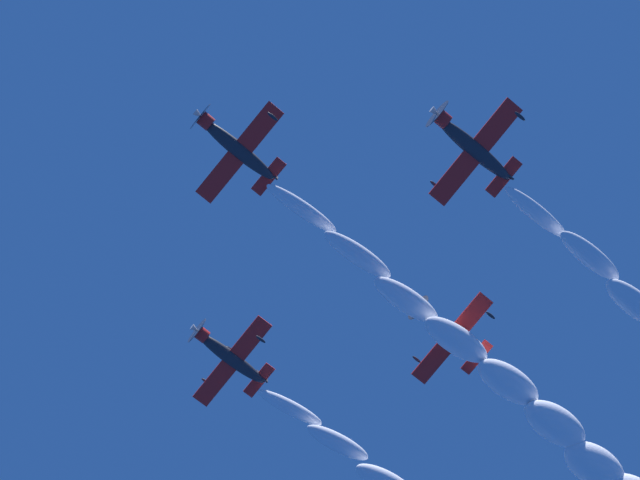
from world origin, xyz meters
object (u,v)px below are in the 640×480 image
object	(u,v)px
airplane_lead	(236,147)
airplane_slot_tail	(448,333)
airplane_right_wingman	(229,356)
airplane_left_wingman	(471,146)

from	to	relation	value
airplane_lead	airplane_slot_tail	bearing A→B (deg)	168.40
airplane_right_wingman	airplane_slot_tail	size ratio (longest dim) A/B	1.00
airplane_right_wingman	airplane_left_wingman	bearing A→B (deg)	80.14
airplane_left_wingman	airplane_right_wingman	distance (m)	26.77
airplane_slot_tail	airplane_lead	bearing A→B (deg)	-11.60
airplane_lead	airplane_left_wingman	distance (m)	17.70
airplane_lead	airplane_left_wingman	xyz separation A→B (m)	(-9.29, 14.86, -2.49)
airplane_left_wingman	airplane_right_wingman	xyz separation A→B (m)	(-4.58, -26.38, 0.05)
airplane_right_wingman	airplane_slot_tail	bearing A→B (deg)	119.02
airplane_right_wingman	airplane_slot_tail	distance (m)	18.54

